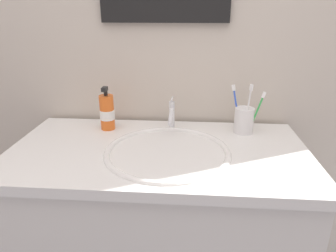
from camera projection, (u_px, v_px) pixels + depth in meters
tiled_wall_back at (166, 52)px, 1.34m from camera, size 2.30×0.04×2.40m
vanity_counter at (159, 244)px, 1.30m from camera, size 1.10×0.59×0.89m
sink_basin at (167, 160)px, 1.12m from camera, size 0.46×0.46×0.10m
faucet at (171, 115)px, 1.29m from camera, size 0.02×0.15×0.13m
toothbrush_cup at (244, 120)px, 1.27m from camera, size 0.08×0.08×0.11m
toothbrush_green at (258, 110)px, 1.23m from camera, size 0.06×0.03×0.18m
toothbrush_white at (248, 106)px, 1.22m from camera, size 0.02×0.03×0.21m
toothbrush_blue at (236, 105)px, 1.27m from camera, size 0.05×0.03×0.19m
soap_dispenser at (107, 112)px, 1.30m from camera, size 0.06×0.06×0.19m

